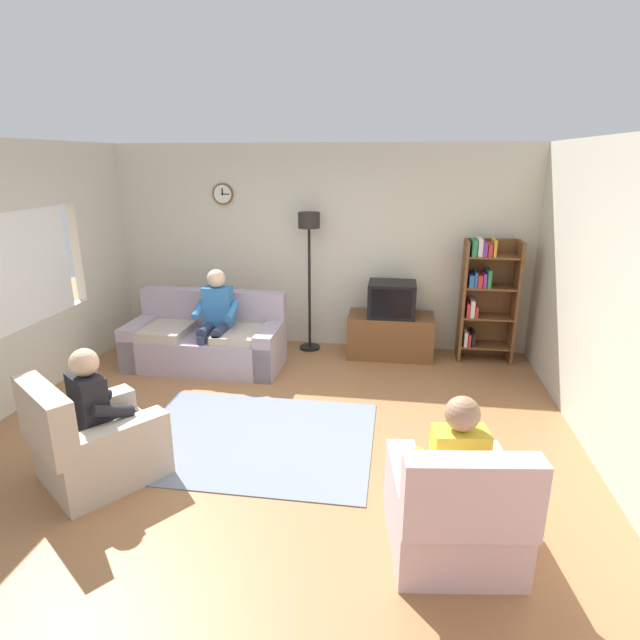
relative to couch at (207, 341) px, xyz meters
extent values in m
plane|color=#9E6B42|center=(1.27, -1.58, -0.31)|extent=(12.00, 12.00, 0.00)
cube|color=beige|center=(1.27, 1.08, 1.04)|extent=(6.20, 0.12, 2.70)
cylinder|color=brown|center=(-0.03, 1.00, 1.74)|extent=(0.28, 0.03, 0.28)
cylinder|color=white|center=(-0.03, 0.99, 1.74)|extent=(0.24, 0.01, 0.24)
cube|color=black|center=(-0.03, 0.98, 1.77)|extent=(0.02, 0.01, 0.09)
cube|color=black|center=(0.01, 0.98, 1.74)|extent=(0.11, 0.01, 0.01)
cube|color=beige|center=(-1.59, 0.52, 1.09)|extent=(0.12, 1.10, 1.20)
cube|color=white|center=(-1.56, -1.28, 1.09)|extent=(0.04, 2.00, 1.30)
cube|color=white|center=(-1.59, -1.28, 1.09)|extent=(0.03, 1.90, 1.20)
cube|color=beige|center=(4.13, -1.58, 1.04)|extent=(0.12, 5.80, 2.70)
cube|color=#A899A8|center=(0.00, -0.05, -0.10)|extent=(1.91, 0.86, 0.42)
cube|color=#A899A8|center=(0.00, 0.31, 0.35)|extent=(1.90, 0.22, 0.48)
cube|color=#A899A8|center=(0.84, -0.06, -0.03)|extent=(0.23, 0.84, 0.56)
cube|color=#A899A8|center=(-0.84, -0.04, -0.03)|extent=(0.23, 0.84, 0.56)
cube|color=#BCAD99|center=(0.50, -0.11, 0.16)|extent=(0.61, 0.69, 0.10)
cube|color=#BCAD99|center=(-0.50, -0.10, 0.16)|extent=(0.61, 0.69, 0.10)
cube|color=brown|center=(2.27, 0.67, -0.03)|extent=(1.10, 0.56, 0.56)
cube|color=black|center=(2.27, 0.93, 0.00)|extent=(1.10, 0.04, 0.03)
cube|color=black|center=(2.27, 0.65, 0.47)|extent=(0.60, 0.48, 0.44)
cube|color=black|center=(2.27, 0.41, 0.47)|extent=(0.50, 0.01, 0.36)
cube|color=brown|center=(3.16, 0.72, 0.46)|extent=(0.04, 0.36, 1.55)
cube|color=brown|center=(3.80, 0.72, 0.46)|extent=(0.04, 0.36, 1.55)
cube|color=brown|center=(3.48, 0.89, 0.46)|extent=(0.64, 0.02, 1.55)
cube|color=brown|center=(3.48, 0.72, -0.12)|extent=(0.60, 0.34, 0.02)
cube|color=silver|center=(3.23, 0.70, -0.01)|extent=(0.04, 0.28, 0.19)
cube|color=red|center=(3.28, 0.70, -0.03)|extent=(0.03, 0.28, 0.16)
cube|color=black|center=(3.33, 0.70, -0.02)|extent=(0.04, 0.28, 0.18)
cube|color=brown|center=(3.48, 0.72, 0.27)|extent=(0.60, 0.34, 0.02)
cube|color=red|center=(3.23, 0.70, 0.37)|extent=(0.04, 0.28, 0.18)
cube|color=silver|center=(3.28, 0.70, 0.39)|extent=(0.05, 0.28, 0.21)
cube|color=red|center=(3.33, 0.70, 0.35)|extent=(0.03, 0.28, 0.15)
cube|color=brown|center=(3.48, 0.72, 0.66)|extent=(0.60, 0.34, 0.02)
cube|color=#2D59A5|center=(3.24, 0.70, 0.74)|extent=(0.06, 0.28, 0.15)
cube|color=#2D59A5|center=(3.29, 0.70, 0.76)|extent=(0.03, 0.28, 0.19)
cube|color=red|center=(3.34, 0.70, 0.74)|extent=(0.05, 0.28, 0.15)
cube|color=#72338C|center=(3.40, 0.70, 0.75)|extent=(0.04, 0.28, 0.17)
cube|color=#267F4C|center=(3.45, 0.70, 0.78)|extent=(0.05, 0.28, 0.22)
cube|color=brown|center=(3.48, 0.72, 1.04)|extent=(0.60, 0.34, 0.02)
cube|color=#267F4C|center=(3.24, 0.70, 1.15)|extent=(0.06, 0.28, 0.19)
cube|color=silver|center=(3.31, 0.70, 1.16)|extent=(0.05, 0.28, 0.21)
cube|color=#72338C|center=(3.36, 0.70, 1.14)|extent=(0.05, 0.28, 0.17)
cube|color=red|center=(3.42, 0.70, 1.13)|extent=(0.05, 0.28, 0.15)
cube|color=gold|center=(3.48, 0.70, 1.16)|extent=(0.03, 0.28, 0.20)
cylinder|color=black|center=(1.18, 0.77, -0.30)|extent=(0.28, 0.28, 0.03)
cylinder|color=black|center=(1.18, 0.77, 0.54)|extent=(0.04, 0.04, 1.70)
cylinder|color=black|center=(1.18, 0.77, 1.44)|extent=(0.28, 0.28, 0.20)
cube|color=#BCAD99|center=(0.00, -2.41, -0.11)|extent=(1.14, 1.15, 0.40)
cube|color=#BCAD99|center=(-0.22, -2.71, 0.34)|extent=(0.75, 0.62, 0.50)
cube|color=#BCAD99|center=(-0.23, -2.22, -0.03)|extent=(0.64, 0.76, 0.56)
cube|color=#BCAD99|center=(0.25, -2.58, -0.03)|extent=(0.64, 0.76, 0.56)
cube|color=beige|center=(2.75, -2.82, -0.11)|extent=(0.91, 0.94, 0.40)
cube|color=beige|center=(2.80, -3.19, 0.34)|extent=(0.82, 0.29, 0.50)
cube|color=beige|center=(2.45, -2.85, -0.03)|extent=(0.31, 0.82, 0.56)
cube|color=beige|center=(3.05, -2.76, -0.03)|extent=(0.31, 0.82, 0.56)
cube|color=slate|center=(1.07, -1.68, -0.31)|extent=(2.20, 1.70, 0.01)
cube|color=#3372B2|center=(0.18, 0.00, 0.47)|extent=(0.34, 0.20, 0.48)
sphere|color=beige|center=(0.18, -0.01, 0.82)|extent=(0.22, 0.22, 0.22)
cylinder|color=#2D334C|center=(0.27, -0.19, 0.23)|extent=(0.13, 0.38, 0.13)
cylinder|color=#2D334C|center=(0.09, -0.19, 0.23)|extent=(0.13, 0.38, 0.13)
cylinder|color=#2D334C|center=(0.27, -0.38, -0.05)|extent=(0.11, 0.11, 0.52)
cylinder|color=#2D334C|center=(0.09, -0.38, -0.05)|extent=(0.11, 0.11, 0.52)
cylinder|color=#3372B2|center=(0.39, -0.11, 0.45)|extent=(0.09, 0.33, 0.20)
cylinder|color=#3372B2|center=(-0.03, -0.10, 0.45)|extent=(0.09, 0.33, 0.20)
cube|color=black|center=(-0.03, -2.45, 0.35)|extent=(0.39, 0.36, 0.48)
sphere|color=#D8AD8C|center=(-0.02, -2.45, 0.70)|extent=(0.22, 0.22, 0.22)
cylinder|color=black|center=(0.01, -2.25, 0.11)|extent=(0.33, 0.38, 0.13)
cylinder|color=black|center=(0.15, -2.35, 0.11)|extent=(0.33, 0.38, 0.13)
cylinder|color=black|center=(0.12, -2.09, -0.11)|extent=(0.15, 0.15, 0.40)
cylinder|color=black|center=(0.27, -2.20, -0.11)|extent=(0.15, 0.15, 0.40)
cylinder|color=black|center=(-0.14, -2.25, 0.33)|extent=(0.27, 0.32, 0.20)
cylinder|color=black|center=(0.20, -2.50, 0.33)|extent=(0.27, 0.32, 0.20)
cube|color=yellow|center=(2.76, -2.87, 0.35)|extent=(0.36, 0.24, 0.48)
sphere|color=#A37A5B|center=(2.76, -2.86, 0.70)|extent=(0.22, 0.22, 0.22)
cylinder|color=#2D334C|center=(2.65, -2.70, 0.11)|extent=(0.18, 0.39, 0.13)
cylinder|color=#2D334C|center=(2.82, -2.67, 0.11)|extent=(0.18, 0.39, 0.13)
cylinder|color=#2D334C|center=(2.62, -2.51, -0.11)|extent=(0.12, 0.12, 0.40)
cylinder|color=#2D334C|center=(2.80, -2.49, -0.11)|extent=(0.12, 0.12, 0.40)
cylinder|color=yellow|center=(2.54, -2.80, 0.33)|extent=(0.13, 0.34, 0.20)
cylinder|color=yellow|center=(2.95, -2.75, 0.33)|extent=(0.13, 0.34, 0.20)
camera|label=1|loc=(2.32, -5.81, 2.19)|focal=28.95mm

